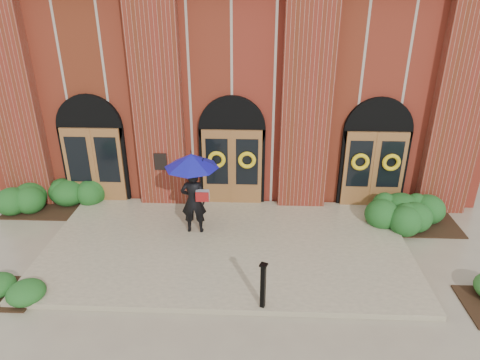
# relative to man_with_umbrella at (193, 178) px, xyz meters

# --- Properties ---
(ground) EXTENTS (90.00, 90.00, 0.00)m
(ground) POSITION_rel_man_with_umbrella_xyz_m (0.99, -0.83, -1.84)
(ground) COLOR gray
(ground) RESTS_ON ground
(landing) EXTENTS (10.00, 5.30, 0.15)m
(landing) POSITION_rel_man_with_umbrella_xyz_m (0.99, -0.68, -1.77)
(landing) COLOR tan
(landing) RESTS_ON ground
(church_building) EXTENTS (16.20, 12.53, 7.00)m
(church_building) POSITION_rel_man_with_umbrella_xyz_m (0.99, 7.96, 1.66)
(church_building) COLOR maroon
(church_building) RESTS_ON ground
(man_with_umbrella) EXTENTS (1.56, 1.56, 2.42)m
(man_with_umbrella) POSITION_rel_man_with_umbrella_xyz_m (0.00, 0.00, 0.00)
(man_with_umbrella) COLOR black
(man_with_umbrella) RESTS_ON landing
(metal_post) EXTENTS (0.20, 0.20, 1.15)m
(metal_post) POSITION_rel_man_with_umbrella_xyz_m (1.96, -3.18, -1.09)
(metal_post) COLOR black
(metal_post) RESTS_ON landing
(hedge_wall_left) EXTENTS (3.17, 1.27, 0.81)m
(hedge_wall_left) POSITION_rel_man_with_umbrella_xyz_m (-4.62, 1.37, -1.43)
(hedge_wall_left) COLOR #1A4C19
(hedge_wall_left) RESTS_ON ground
(hedge_wall_right) EXTENTS (3.24, 1.30, 0.83)m
(hedge_wall_right) POSITION_rel_man_with_umbrella_xyz_m (6.19, 0.86, -1.42)
(hedge_wall_right) COLOR #1B4D1B
(hedge_wall_right) RESTS_ON ground
(hedge_front_left) EXTENTS (1.28, 1.10, 0.45)m
(hedge_front_left) POSITION_rel_man_with_umbrella_xyz_m (-4.11, -2.83, -1.61)
(hedge_front_left) COLOR #1C4F1B
(hedge_front_left) RESTS_ON ground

